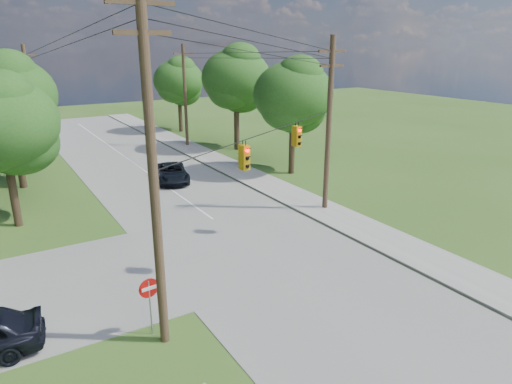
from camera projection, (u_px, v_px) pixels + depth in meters
ground at (279, 308)px, 18.10m from camera, size 140.00×140.00×0.00m
main_road at (257, 250)px, 23.15m from camera, size 10.00×100.00×0.03m
sidewalk_east at (355, 224)px, 26.44m from camera, size 2.60×100.00×0.12m
pole_sw at (153, 171)px, 14.23m from camera, size 2.00×0.32×12.00m
pole_ne at (329, 123)px, 27.30m from camera, size 2.00×0.32×10.50m
pole_north_e at (185, 95)px, 45.28m from camera, size 2.00×0.32×10.00m
pole_north_w at (32, 104)px, 38.42m from camera, size 2.00×0.32×10.00m
power_lines at (188, 60)px, 25.39m from camera, size 13.93×29.62×4.93m
traffic_signals at (273, 145)px, 21.26m from camera, size 4.91×3.27×1.05m
tree_w_near at (1, 123)px, 24.51m from camera, size 6.00×6.00×8.40m
tree_w_mid at (9, 96)px, 31.30m from camera, size 6.40×6.40×9.22m
tree_e_near at (293, 95)px, 35.09m from camera, size 6.20×6.20×8.81m
tree_e_mid at (236, 78)px, 43.26m from camera, size 6.60×6.60×9.64m
tree_e_far at (179, 81)px, 52.82m from camera, size 5.80×5.80×8.32m
car_main_north at (172, 173)px, 34.54m from camera, size 3.33×5.18×1.33m
do_not_enter_sign at (149, 294)px, 16.01m from camera, size 0.74×0.12×2.23m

